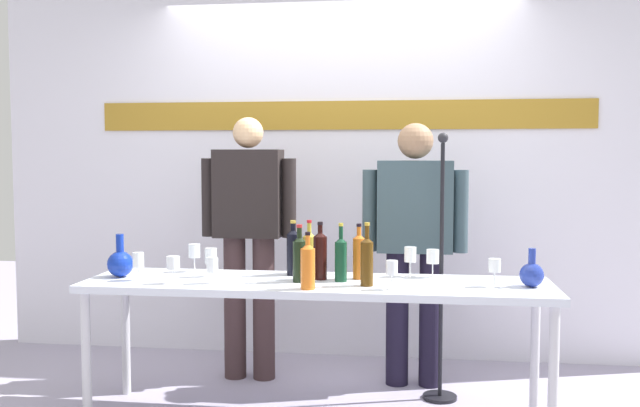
# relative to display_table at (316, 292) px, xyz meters

# --- Properties ---
(back_wall) EXTENTS (4.95, 0.11, 3.00)m
(back_wall) POSITION_rel_display_table_xyz_m (0.00, 1.27, 0.80)
(back_wall) COLOR white
(back_wall) RESTS_ON ground
(display_table) EXTENTS (2.50, 0.61, 0.76)m
(display_table) POSITION_rel_display_table_xyz_m (0.00, 0.00, 0.00)
(display_table) COLOR silver
(display_table) RESTS_ON ground
(decanter_blue_left) EXTENTS (0.14, 0.14, 0.24)m
(decanter_blue_left) POSITION_rel_display_table_xyz_m (-1.10, -0.01, 0.14)
(decanter_blue_left) COLOR #122D9B
(decanter_blue_left) RESTS_ON display_table
(decanter_blue_right) EXTENTS (0.12, 0.12, 0.20)m
(decanter_blue_right) POSITION_rel_display_table_xyz_m (1.12, -0.01, 0.13)
(decanter_blue_right) COLOR #233596
(decanter_blue_right) RESTS_ON display_table
(presenter_left) EXTENTS (0.61, 0.22, 1.67)m
(presenter_left) POSITION_rel_display_table_xyz_m (-0.52, 0.64, 0.26)
(presenter_left) COLOR #3C2A2B
(presenter_left) RESTS_ON ground
(presenter_right) EXTENTS (0.65, 0.22, 1.63)m
(presenter_right) POSITION_rel_display_table_xyz_m (0.52, 0.64, 0.24)
(presenter_right) COLOR black
(presenter_right) RESTS_ON ground
(wine_bottle_0) EXTENTS (0.07, 0.07, 0.29)m
(wine_bottle_0) POSITION_rel_display_table_xyz_m (-0.01, -0.22, 0.18)
(wine_bottle_0) COLOR orange
(wine_bottle_0) RESTS_ON display_table
(wine_bottle_1) EXTENTS (0.07, 0.07, 0.31)m
(wine_bottle_1) POSITION_rel_display_table_xyz_m (-0.16, 0.17, 0.20)
(wine_bottle_1) COLOR black
(wine_bottle_1) RESTS_ON display_table
(wine_bottle_2) EXTENTS (0.07, 0.07, 0.33)m
(wine_bottle_2) POSITION_rel_display_table_xyz_m (0.28, -0.09, 0.20)
(wine_bottle_2) COLOR #482D0A
(wine_bottle_2) RESTS_ON display_table
(wine_bottle_3) EXTENTS (0.07, 0.07, 0.31)m
(wine_bottle_3) POSITION_rel_display_table_xyz_m (0.01, 0.06, 0.20)
(wine_bottle_3) COLOR black
(wine_bottle_3) RESTS_ON display_table
(wine_bottle_4) EXTENTS (0.07, 0.07, 0.31)m
(wine_bottle_4) POSITION_rel_display_table_xyz_m (-0.07, 0.24, 0.19)
(wine_bottle_4) COLOR gold
(wine_bottle_4) RESTS_ON display_table
(wine_bottle_5) EXTENTS (0.07, 0.07, 0.31)m
(wine_bottle_5) POSITION_rel_display_table_xyz_m (-0.09, -0.03, 0.19)
(wine_bottle_5) COLOR black
(wine_bottle_5) RESTS_ON display_table
(wine_bottle_6) EXTENTS (0.07, 0.07, 0.30)m
(wine_bottle_6) POSITION_rel_display_table_xyz_m (0.22, 0.10, 0.19)
(wine_bottle_6) COLOR #D1651B
(wine_bottle_6) RESTS_ON display_table
(wine_bottle_7) EXTENTS (0.07, 0.07, 0.31)m
(wine_bottle_7) POSITION_rel_display_table_xyz_m (0.13, 0.01, 0.19)
(wine_bottle_7) COLOR #0F3A24
(wine_bottle_7) RESTS_ON display_table
(wine_glass_left_0) EXTENTS (0.07, 0.07, 0.15)m
(wine_glass_left_0) POSITION_rel_display_table_xyz_m (-0.74, -0.17, 0.17)
(wine_glass_left_0) COLOR white
(wine_glass_left_0) RESTS_ON display_table
(wine_glass_left_1) EXTENTS (0.07, 0.07, 0.16)m
(wine_glass_left_1) POSITION_rel_display_table_xyz_m (-0.74, 0.21, 0.18)
(wine_glass_left_1) COLOR white
(wine_glass_left_1) RESTS_ON display_table
(wine_glass_left_2) EXTENTS (0.06, 0.06, 0.14)m
(wine_glass_left_2) POSITION_rel_display_table_xyz_m (-0.53, -0.14, 0.16)
(wine_glass_left_2) COLOR white
(wine_glass_left_2) RESTS_ON display_table
(wine_glass_left_3) EXTENTS (0.06, 0.06, 0.15)m
(wine_glass_left_3) POSITION_rel_display_table_xyz_m (-0.95, -0.10, 0.17)
(wine_glass_left_3) COLOR white
(wine_glass_left_3) RESTS_ON display_table
(wine_glass_left_4) EXTENTS (0.07, 0.07, 0.16)m
(wine_glass_left_4) POSITION_rel_display_table_xyz_m (-0.60, 0.06, 0.17)
(wine_glass_left_4) COLOR white
(wine_glass_left_4) RESTS_ON display_table
(wine_glass_right_0) EXTENTS (0.07, 0.07, 0.16)m
(wine_glass_right_0) POSITION_rel_display_table_xyz_m (0.62, 0.20, 0.17)
(wine_glass_right_0) COLOR white
(wine_glass_right_0) RESTS_ON display_table
(wine_glass_right_1) EXTENTS (0.07, 0.07, 0.17)m
(wine_glass_right_1) POSITION_rel_display_table_xyz_m (0.50, 0.21, 0.18)
(wine_glass_right_1) COLOR white
(wine_glass_right_1) RESTS_ON display_table
(wine_glass_right_2) EXTENTS (0.06, 0.06, 0.15)m
(wine_glass_right_2) POSITION_rel_display_table_xyz_m (0.41, -0.18, 0.17)
(wine_glass_right_2) COLOR white
(wine_glass_right_2) RESTS_ON display_table
(wine_glass_right_3) EXTENTS (0.06, 0.06, 0.14)m
(wine_glass_right_3) POSITION_rel_display_table_xyz_m (0.93, -0.03, 0.17)
(wine_glass_right_3) COLOR white
(wine_glass_right_3) RESTS_ON display_table
(microphone_stand) EXTENTS (0.20, 0.20, 1.56)m
(microphone_stand) POSITION_rel_display_table_xyz_m (0.68, 0.41, -0.17)
(microphone_stand) COLOR black
(microphone_stand) RESTS_ON ground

